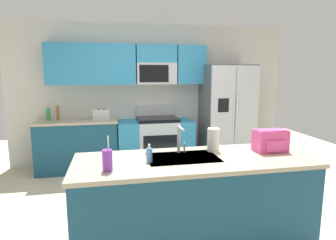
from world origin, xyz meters
name	(u,v)px	position (x,y,z in m)	size (l,w,h in m)	color
ground_plane	(178,210)	(0.00, 0.00, 0.00)	(9.00, 9.00, 0.00)	beige
kitchen_wall_unit	(145,85)	(-0.14, 2.08, 1.47)	(5.20, 0.43, 2.60)	beige
back_counter	(78,145)	(-1.37, 1.80, 0.45)	(1.38, 0.63, 0.90)	navy
range_oven	(156,142)	(0.00, 1.80, 0.44)	(1.36, 0.61, 1.10)	#B7BABF
refrigerator	(227,115)	(1.35, 1.73, 0.93)	(0.90, 0.76, 1.85)	#4C4F54
island_counter	(193,202)	(-0.02, -0.74, 0.45)	(2.26, 0.83, 0.90)	navy
toaster	(101,114)	(-0.95, 1.75, 0.99)	(0.28, 0.16, 0.18)	#B7BABF
pepper_mill	(58,113)	(-1.67, 1.80, 1.03)	(0.05, 0.05, 0.26)	brown
bottle_green	(48,114)	(-1.84, 1.85, 1.01)	(0.07, 0.07, 0.22)	green
sink_faucet	(180,137)	(-0.12, -0.54, 1.07)	(0.08, 0.21, 0.28)	#B7BABF
drink_cup_purple	(107,160)	(-0.83, -0.93, 0.99)	(0.08, 0.08, 0.30)	purple
soap_dispenser	(149,155)	(-0.46, -0.77, 0.97)	(0.06, 0.06, 0.17)	#4C8CD8
paper_towel_roll	(213,140)	(0.24, -0.53, 1.02)	(0.12, 0.12, 0.24)	white
backpack	(271,140)	(0.82, -0.65, 1.02)	(0.32, 0.22, 0.23)	#EA4C93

